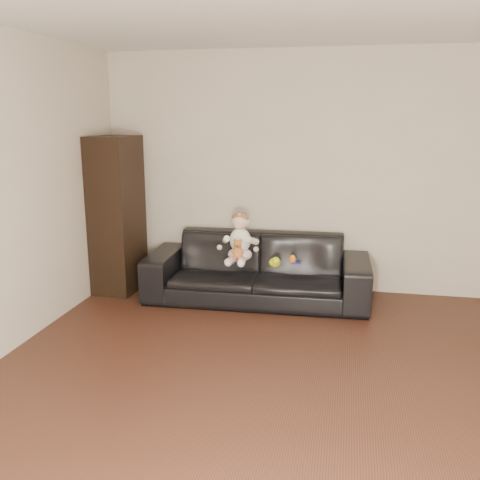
% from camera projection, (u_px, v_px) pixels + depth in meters
% --- Properties ---
extents(floor, '(5.50, 5.50, 0.00)m').
position_uv_depth(floor, '(307.00, 423.00, 3.42)').
color(floor, '#412217').
rests_on(floor, ground).
extents(wall_back, '(5.00, 0.00, 5.00)m').
position_uv_depth(wall_back, '(330.00, 174.00, 5.75)').
color(wall_back, beige).
rests_on(wall_back, ground).
extents(sofa, '(2.34, 0.97, 0.68)m').
position_uv_depth(sofa, '(257.00, 268.00, 5.63)').
color(sofa, black).
rests_on(sofa, floor).
extents(cabinet, '(0.45, 0.61, 1.70)m').
position_uv_depth(cabinet, '(117.00, 215.00, 5.83)').
color(cabinet, black).
rests_on(cabinet, floor).
extents(shelf_item, '(0.19, 0.26, 0.28)m').
position_uv_depth(shelf_item, '(117.00, 180.00, 5.73)').
color(shelf_item, silver).
rests_on(shelf_item, cabinet).
extents(baby, '(0.34, 0.42, 0.50)m').
position_uv_depth(baby, '(240.00, 240.00, 5.46)').
color(baby, silver).
rests_on(baby, sofa).
extents(teddy_bear, '(0.11, 0.11, 0.20)m').
position_uv_depth(teddy_bear, '(238.00, 250.00, 5.33)').
color(teddy_bear, '#B16A32').
rests_on(teddy_bear, sofa).
extents(toy_green, '(0.13, 0.15, 0.10)m').
position_uv_depth(toy_green, '(275.00, 262.00, 5.28)').
color(toy_green, '#BDD619').
rests_on(toy_green, sofa).
extents(toy_rattle, '(0.09, 0.09, 0.08)m').
position_uv_depth(toy_rattle, '(293.00, 260.00, 5.42)').
color(toy_rattle, orange).
rests_on(toy_rattle, sofa).
extents(toy_blue_disc, '(0.11, 0.11, 0.01)m').
position_uv_depth(toy_blue_disc, '(297.00, 263.00, 5.42)').
color(toy_blue_disc, '#172CBF').
rests_on(toy_blue_disc, sofa).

